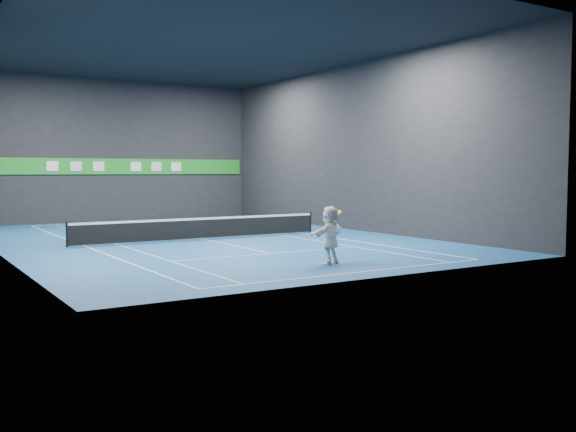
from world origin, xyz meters
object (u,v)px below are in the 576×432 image
tennis_racket (338,213)px  player (330,235)px  tennis_net (202,227)px  tennis_ball (322,175)px

tennis_racket → player: bearing=-173.0°
tennis_net → tennis_racket: tennis_racket is taller
tennis_net → tennis_racket: 10.00m
tennis_net → tennis_racket: size_ratio=20.98×
tennis_ball → tennis_racket: bearing=4.7°
player → tennis_net: bearing=-112.5°
player → tennis_racket: player is taller
tennis_ball → tennis_racket: tennis_ball is taller
tennis_ball → tennis_net: tennis_ball is taller
player → tennis_ball: bearing=-22.0°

